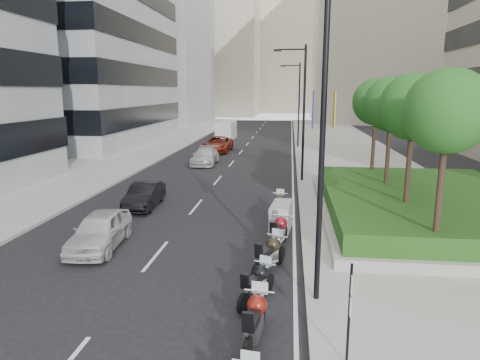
% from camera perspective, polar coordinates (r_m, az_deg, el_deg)
% --- Properties ---
extents(ground, '(160.00, 160.00, 0.00)m').
position_cam_1_polar(ground, '(12.81, -10.12, -16.82)').
color(ground, black).
rests_on(ground, ground).
extents(sidewalk_right, '(10.00, 100.00, 0.15)m').
position_cam_1_polar(sidewalk_right, '(41.55, 14.34, 3.11)').
color(sidewalk_right, '#9E9B93').
rests_on(sidewalk_right, ground).
extents(sidewalk_left, '(8.00, 100.00, 0.15)m').
position_cam_1_polar(sidewalk_left, '(43.97, -13.96, 3.59)').
color(sidewalk_left, '#9E9B93').
rests_on(sidewalk_left, ground).
extents(lane_edge, '(0.12, 100.00, 0.01)m').
position_cam_1_polar(lane_edge, '(41.18, 7.00, 3.22)').
color(lane_edge, silver).
rests_on(lane_edge, ground).
extents(lane_centre, '(0.12, 100.00, 0.01)m').
position_cam_1_polar(lane_centre, '(41.48, -0.22, 3.37)').
color(lane_centre, silver).
rests_on(lane_centre, ground).
extents(building_grey_far, '(22.00, 26.00, 30.00)m').
position_cam_1_polar(building_grey_far, '(85.72, -12.61, 17.50)').
color(building_grey_far, gray).
rests_on(building_grey_far, ground).
extents(building_cream_right, '(28.00, 24.00, 36.00)m').
position_cam_1_polar(building_cream_right, '(93.37, 19.12, 18.52)').
color(building_cream_right, '#B7AD93').
rests_on(building_cream_right, ground).
extents(building_cream_left, '(26.00, 24.00, 34.00)m').
position_cam_1_polar(building_cream_left, '(113.31, -4.46, 17.30)').
color(building_cream_left, '#B7AD93').
rests_on(building_cream_left, ground).
extents(building_cream_centre, '(30.00, 24.00, 38.00)m').
position_cam_1_polar(building_cream_centre, '(131.37, 6.31, 17.38)').
color(building_cream_centre, '#B7AD93').
rests_on(building_cream_centre, ground).
extents(planter, '(10.00, 14.00, 0.40)m').
position_cam_1_polar(planter, '(22.49, 23.48, -4.00)').
color(planter, '#A29D96').
rests_on(planter, sidewalk_right).
extents(hedge, '(9.40, 13.40, 0.80)m').
position_cam_1_polar(hedge, '(22.35, 23.61, -2.52)').
color(hedge, '#113D12').
rests_on(hedge, planter).
extents(tree_0, '(2.80, 2.80, 6.30)m').
position_cam_1_polar(tree_0, '(15.59, 25.95, 8.16)').
color(tree_0, '#332319').
rests_on(tree_0, planter).
extents(tree_1, '(2.80, 2.80, 6.30)m').
position_cam_1_polar(tree_1, '(19.42, 22.11, 8.97)').
color(tree_1, '#332319').
rests_on(tree_1, planter).
extents(tree_2, '(2.80, 2.80, 6.30)m').
position_cam_1_polar(tree_2, '(23.30, 19.53, 9.49)').
color(tree_2, '#332319').
rests_on(tree_2, planter).
extents(tree_3, '(2.80, 2.80, 6.30)m').
position_cam_1_polar(tree_3, '(27.21, 17.69, 9.85)').
color(tree_3, '#332319').
rests_on(tree_3, planter).
extents(lamp_post_0, '(2.34, 0.45, 9.00)m').
position_cam_1_polar(lamp_post_0, '(11.80, 10.22, 6.60)').
color(lamp_post_0, black).
rests_on(lamp_post_0, ground).
extents(lamp_post_1, '(2.34, 0.45, 9.00)m').
position_cam_1_polar(lamp_post_1, '(28.76, 8.22, 9.64)').
color(lamp_post_1, black).
rests_on(lamp_post_1, ground).
extents(lamp_post_2, '(2.34, 0.45, 9.00)m').
position_cam_1_polar(lamp_post_2, '(46.75, 7.69, 10.44)').
color(lamp_post_2, black).
rests_on(lamp_post_2, ground).
extents(parking_sign, '(0.06, 0.32, 2.50)m').
position_cam_1_polar(parking_sign, '(9.98, 14.39, -16.31)').
color(parking_sign, black).
rests_on(parking_sign, ground).
extents(motorcycle_1, '(0.77, 2.32, 1.16)m').
position_cam_1_polar(motorcycle_1, '(10.96, 2.02, -18.20)').
color(motorcycle_1, black).
rests_on(motorcycle_1, ground).
extents(motorcycle_2, '(1.03, 1.98, 1.05)m').
position_cam_1_polar(motorcycle_2, '(12.89, 2.30, -13.64)').
color(motorcycle_2, black).
rests_on(motorcycle_2, ground).
extents(motorcycle_3, '(1.14, 2.19, 1.17)m').
position_cam_1_polar(motorcycle_3, '(14.83, 4.01, -9.89)').
color(motorcycle_3, black).
rests_on(motorcycle_3, ground).
extents(motorcycle_4, '(0.88, 2.40, 1.21)m').
position_cam_1_polar(motorcycle_4, '(16.96, 5.22, -6.99)').
color(motorcycle_4, black).
rests_on(motorcycle_4, ground).
extents(motorcycle_5, '(1.03, 2.13, 1.22)m').
position_cam_1_polar(motorcycle_5, '(19.10, 5.51, -4.94)').
color(motorcycle_5, black).
rests_on(motorcycle_5, ground).
extents(motorcycle_6, '(0.73, 2.17, 1.08)m').
position_cam_1_polar(motorcycle_6, '(21.17, 5.19, -3.35)').
color(motorcycle_6, black).
rests_on(motorcycle_6, ground).
extents(car_a, '(2.03, 4.32, 1.43)m').
position_cam_1_polar(car_a, '(17.82, -18.18, -6.39)').
color(car_a, silver).
rests_on(car_a, ground).
extents(car_b, '(1.53, 3.98, 1.29)m').
position_cam_1_polar(car_b, '(23.28, -12.64, -2.02)').
color(car_b, black).
rests_on(car_b, ground).
extents(car_c, '(2.03, 4.78, 1.37)m').
position_cam_1_polar(car_c, '(36.22, -4.67, 3.18)').
color(car_c, '#BBBBBD').
rests_on(car_c, ground).
extents(car_d, '(2.67, 5.59, 1.54)m').
position_cam_1_polar(car_d, '(43.67, -2.99, 4.79)').
color(car_d, maroon).
rests_on(car_d, ground).
extents(delivery_van, '(2.07, 5.35, 2.24)m').
position_cam_1_polar(delivery_van, '(54.76, -1.89, 6.51)').
color(delivery_van, silver).
rests_on(delivery_van, ground).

